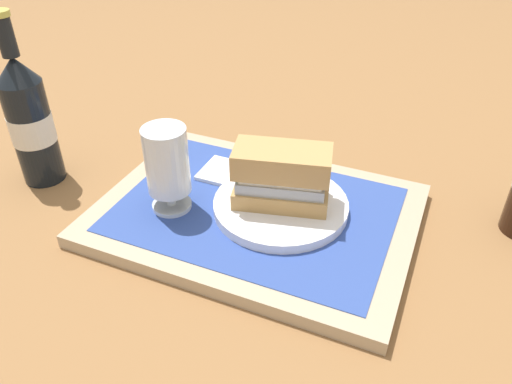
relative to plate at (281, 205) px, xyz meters
name	(u,v)px	position (x,y,z in m)	size (l,w,h in m)	color
ground_plane	(256,220)	(0.03, 0.01, -0.03)	(3.00, 3.00, 0.00)	olive
tray	(256,215)	(0.03, 0.01, -0.02)	(0.44, 0.32, 0.02)	tan
placemat	(256,209)	(0.03, 0.01, -0.01)	(0.38, 0.27, 0.00)	#2D4793
plate	(281,205)	(0.00, 0.00, 0.00)	(0.19, 0.19, 0.01)	white
sandwich	(279,176)	(0.00, 0.00, 0.05)	(0.14, 0.09, 0.08)	tan
beer_glass	(167,167)	(0.14, 0.06, 0.06)	(0.06, 0.06, 0.12)	silver
napkin_folded	(230,173)	(0.10, -0.05, 0.00)	(0.09, 0.07, 0.01)	white
beer_bottle	(30,120)	(0.39, 0.05, 0.08)	(0.07, 0.07, 0.27)	black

